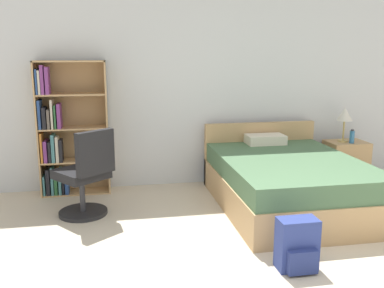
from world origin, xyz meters
TOP-DOWN VIEW (x-y plane):
  - wall_back at (0.00, 3.23)m, footprint 9.00×0.06m
  - bookshelf at (-1.90, 3.04)m, footprint 0.85×0.29m
  - bed at (0.67, 2.09)m, footprint 1.53×2.10m
  - office_chair at (-1.60, 2.18)m, footprint 0.71×0.72m
  - nightstand at (1.88, 2.89)m, footprint 0.54×0.43m
  - table_lamp at (1.82, 2.90)m, footprint 0.21×0.21m
  - water_bottle at (1.89, 2.78)m, footprint 0.06×0.06m
  - backpack_blue at (0.17, 0.65)m, footprint 0.33×0.25m

SIDE VIEW (x-z plane):
  - backpack_blue at x=0.17m, z-range -0.01..0.43m
  - nightstand at x=1.88m, z-range 0.00..0.56m
  - bed at x=0.67m, z-range -0.12..0.72m
  - office_chair at x=-1.60m, z-range -0.04..0.94m
  - water_bottle at x=1.89m, z-range 0.56..0.74m
  - bookshelf at x=-1.90m, z-range -0.05..1.62m
  - table_lamp at x=1.82m, z-range 0.69..1.16m
  - wall_back at x=0.00m, z-range 0.00..2.60m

